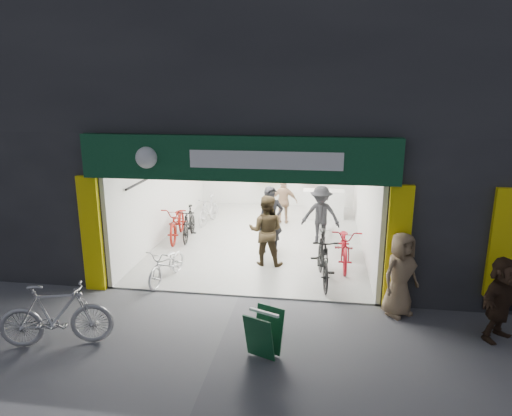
% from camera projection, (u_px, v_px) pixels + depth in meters
% --- Properties ---
extents(ground, '(60.00, 60.00, 0.00)m').
position_uv_depth(ground, '(239.00, 297.00, 9.92)').
color(ground, '#56565B').
rests_on(ground, ground).
extents(building, '(17.00, 10.27, 8.00)m').
position_uv_depth(building, '(298.00, 91.00, 13.47)').
color(building, '#232326').
rests_on(building, ground).
extents(bike_left_front, '(0.83, 1.69, 0.85)m').
position_uv_depth(bike_left_front, '(167.00, 264.00, 10.64)').
color(bike_left_front, silver).
rests_on(bike_left_front, ground).
extents(bike_left_midfront, '(0.62, 1.70, 1.00)m').
position_uv_depth(bike_left_midfront, '(189.00, 224.00, 13.54)').
color(bike_left_midfront, black).
rests_on(bike_left_midfront, ground).
extents(bike_left_midback, '(0.96, 2.10, 1.06)m').
position_uv_depth(bike_left_midback, '(178.00, 222.00, 13.58)').
color(bike_left_midback, maroon).
rests_on(bike_left_midback, ground).
extents(bike_left_back, '(0.72, 1.61, 0.94)m').
position_uv_depth(bike_left_back, '(209.00, 210.00, 15.11)').
color(bike_left_back, silver).
rests_on(bike_left_back, ground).
extents(bike_right_front, '(0.76, 2.05, 1.20)m').
position_uv_depth(bike_right_front, '(323.00, 258.00, 10.51)').
color(bike_right_front, black).
rests_on(bike_right_front, ground).
extents(bike_right_mid, '(0.72, 2.04, 1.07)m').
position_uv_depth(bike_right_mid, '(345.00, 245.00, 11.55)').
color(bike_right_mid, maroon).
rests_on(bike_right_mid, ground).
extents(bike_right_back, '(0.69, 1.75, 1.02)m').
position_uv_depth(bike_right_back, '(323.00, 221.00, 13.79)').
color(bike_right_back, silver).
rests_on(bike_right_back, ground).
extents(parked_bike, '(2.00, 1.05, 1.16)m').
position_uv_depth(parked_bike, '(56.00, 315.00, 7.93)').
color(parked_bike, '#A8A7AC').
rests_on(parked_bike, ground).
extents(customer_a, '(0.79, 0.65, 1.86)m').
position_uv_depth(customer_a, '(271.00, 220.00, 12.36)').
color(customer_a, black).
rests_on(customer_a, ground).
extents(customer_b, '(0.92, 0.73, 1.84)m').
position_uv_depth(customer_b, '(266.00, 231.00, 11.48)').
color(customer_b, '#372B19').
rests_on(customer_b, ground).
extents(customer_c, '(1.19, 0.79, 1.71)m').
position_uv_depth(customer_c, '(321.00, 215.00, 13.09)').
color(customer_c, black).
rests_on(customer_c, ground).
extents(customer_d, '(0.91, 0.38, 1.54)m').
position_uv_depth(customer_d, '(284.00, 202.00, 15.01)').
color(customer_d, '#977558').
rests_on(customer_d, ground).
extents(pedestrian_near, '(0.99, 0.94, 1.71)m').
position_uv_depth(pedestrian_near, '(400.00, 274.00, 8.96)').
color(pedestrian_near, '#81674B').
rests_on(pedestrian_near, ground).
extents(pedestrian_far, '(1.39, 1.30, 1.56)m').
position_uv_depth(pedestrian_far, '(501.00, 299.00, 8.09)').
color(pedestrian_far, '#322116').
rests_on(pedestrian_far, ground).
extents(sandwich_board, '(0.68, 0.69, 0.80)m').
position_uv_depth(sandwich_board, '(264.00, 332.00, 7.63)').
color(sandwich_board, '#104022').
rests_on(sandwich_board, ground).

